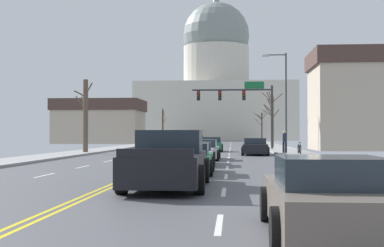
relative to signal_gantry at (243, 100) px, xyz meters
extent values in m
cube|color=#505055|center=(-4.74, -12.79, -4.88)|extent=(14.00, 180.00, 0.06)
cube|color=yellow|center=(-4.86, -12.79, -4.84)|extent=(0.10, 176.40, 0.00)
cube|color=yellow|center=(-4.62, -12.79, -4.84)|extent=(0.10, 176.40, 0.00)
cube|color=silver|center=(-1.24, -42.09, -4.84)|extent=(0.12, 2.20, 0.00)
cube|color=silver|center=(-1.24, -36.89, -4.84)|extent=(0.12, 2.20, 0.00)
cube|color=silver|center=(-1.24, -31.69, -4.84)|extent=(0.12, 2.20, 0.00)
cube|color=silver|center=(-1.24, -26.49, -4.84)|extent=(0.12, 2.20, 0.00)
cube|color=silver|center=(-1.24, -21.29, -4.84)|extent=(0.12, 2.20, 0.00)
cube|color=silver|center=(-1.24, -16.09, -4.84)|extent=(0.12, 2.20, 0.00)
cube|color=silver|center=(-1.24, -10.89, -4.84)|extent=(0.12, 2.20, 0.00)
cube|color=silver|center=(-1.24, -5.69, -4.84)|extent=(0.12, 2.20, 0.00)
cube|color=silver|center=(-1.24, -0.49, -4.84)|extent=(0.12, 2.20, 0.00)
cube|color=silver|center=(-1.24, 4.71, -4.84)|extent=(0.12, 2.20, 0.00)
cube|color=silver|center=(-1.24, 9.91, -4.84)|extent=(0.12, 2.20, 0.00)
cube|color=silver|center=(-1.24, 15.11, -4.84)|extent=(0.12, 2.20, 0.00)
cube|color=silver|center=(-1.24, 20.31, -4.84)|extent=(0.12, 2.20, 0.00)
cube|color=silver|center=(-1.24, 25.51, -4.84)|extent=(0.12, 2.20, 0.00)
cube|color=silver|center=(-1.24, 30.71, -4.84)|extent=(0.12, 2.20, 0.00)
cube|color=silver|center=(-1.24, 35.91, -4.84)|extent=(0.12, 2.20, 0.00)
cube|color=silver|center=(-1.24, 41.11, -4.84)|extent=(0.12, 2.20, 0.00)
cube|color=silver|center=(-1.24, 46.31, -4.84)|extent=(0.12, 2.20, 0.00)
cube|color=silver|center=(-1.24, 51.51, -4.84)|extent=(0.12, 2.20, 0.00)
cube|color=silver|center=(-8.24, -31.69, -4.84)|extent=(0.12, 2.20, 0.00)
cube|color=silver|center=(-8.24, -26.49, -4.84)|extent=(0.12, 2.20, 0.00)
cube|color=silver|center=(-8.24, -21.29, -4.84)|extent=(0.12, 2.20, 0.00)
cube|color=silver|center=(-8.24, -16.09, -4.84)|extent=(0.12, 2.20, 0.00)
cube|color=silver|center=(-8.24, -10.89, -4.84)|extent=(0.12, 2.20, 0.00)
cube|color=silver|center=(-8.24, -5.69, -4.84)|extent=(0.12, 2.20, 0.00)
cube|color=silver|center=(-8.24, -0.49, -4.84)|extent=(0.12, 2.20, 0.00)
cube|color=silver|center=(-8.24, 4.71, -4.84)|extent=(0.12, 2.20, 0.00)
cube|color=silver|center=(-8.24, 9.91, -4.84)|extent=(0.12, 2.20, 0.00)
cube|color=silver|center=(-8.24, 15.11, -4.84)|extent=(0.12, 2.20, 0.00)
cube|color=silver|center=(-8.24, 20.31, -4.84)|extent=(0.12, 2.20, 0.00)
cube|color=silver|center=(-8.24, 25.51, -4.84)|extent=(0.12, 2.20, 0.00)
cube|color=silver|center=(-8.24, 30.71, -4.84)|extent=(0.12, 2.20, 0.00)
cube|color=silver|center=(-8.24, 35.91, -4.84)|extent=(0.12, 2.20, 0.00)
cube|color=silver|center=(-8.24, 41.11, -4.84)|extent=(0.12, 2.20, 0.00)
cube|color=silver|center=(-8.24, 46.31, -4.84)|extent=(0.12, 2.20, 0.00)
cube|color=silver|center=(-8.24, 51.51, -4.84)|extent=(0.12, 2.20, 0.00)
cube|color=gray|center=(3.76, -12.79, -4.78)|extent=(3.00, 180.00, 0.14)
cube|color=gray|center=(-13.24, -12.79, -4.78)|extent=(3.00, 180.00, 0.14)
cylinder|color=#28282D|center=(2.86, 0.01, -1.64)|extent=(0.22, 0.22, 6.14)
cylinder|color=#28282D|center=(-1.04, 0.01, 1.03)|extent=(7.80, 0.16, 0.16)
cube|color=black|center=(0.13, 0.01, 0.47)|extent=(0.32, 0.28, 0.92)
sphere|color=red|center=(0.13, -0.15, 0.75)|extent=(0.22, 0.22, 0.22)
sphere|color=#332B05|center=(0.13, -0.15, 0.47)|extent=(0.22, 0.22, 0.22)
sphere|color=black|center=(0.13, -0.15, 0.19)|extent=(0.22, 0.22, 0.22)
cube|color=black|center=(-2.21, 0.01, 0.47)|extent=(0.32, 0.28, 0.92)
sphere|color=red|center=(-2.21, -0.15, 0.75)|extent=(0.22, 0.22, 0.22)
sphere|color=#332B05|center=(-2.21, -0.15, 0.47)|extent=(0.22, 0.22, 0.22)
sphere|color=black|center=(-2.21, -0.15, 0.19)|extent=(0.22, 0.22, 0.22)
cube|color=black|center=(-4.32, 0.01, 0.47)|extent=(0.32, 0.28, 0.92)
sphere|color=red|center=(-4.32, -0.15, 0.75)|extent=(0.22, 0.22, 0.22)
sphere|color=#332B05|center=(-4.32, -0.15, 0.47)|extent=(0.22, 0.22, 0.22)
sphere|color=black|center=(-4.32, -0.15, 0.19)|extent=(0.22, 0.22, 0.22)
cube|color=#146033|center=(1.14, 0.03, 1.48)|extent=(1.90, 0.06, 0.70)
cylinder|color=#333338|center=(3.46, -7.42, -0.62)|extent=(0.14, 0.14, 8.17)
cylinder|color=#333338|center=(2.61, -7.42, 3.32)|extent=(1.69, 0.09, 0.09)
cube|color=#B2B2AD|center=(1.76, -7.42, 3.25)|extent=(0.56, 0.24, 0.16)
cube|color=beige|center=(-4.74, 71.71, 1.67)|extent=(35.93, 20.69, 13.05)
cylinder|color=beige|center=(-4.74, 71.71, 12.63)|extent=(15.35, 15.35, 8.87)
sphere|color=gray|center=(-4.74, 71.71, 19.77)|extent=(15.48, 15.48, 15.48)
cube|color=#1E7247|center=(-2.87, -4.38, -4.36)|extent=(1.93, 4.30, 0.65)
cube|color=#232D38|center=(-2.87, -4.65, -3.80)|extent=(1.67, 2.12, 0.48)
cylinder|color=black|center=(-3.82, -3.08, -4.53)|extent=(0.23, 0.64, 0.64)
cylinder|color=black|center=(-1.98, -3.04, -4.53)|extent=(0.23, 0.64, 0.64)
cylinder|color=black|center=(-3.77, -5.73, -4.53)|extent=(0.23, 0.64, 0.64)
cylinder|color=black|center=(-1.92, -5.69, -4.53)|extent=(0.23, 0.64, 0.64)
cube|color=black|center=(0.70, -11.70, -4.36)|extent=(1.94, 4.48, 0.66)
cube|color=#232D38|center=(0.70, -11.79, -3.80)|extent=(1.65, 2.01, 0.46)
cylinder|color=black|center=(-0.16, -10.30, -4.53)|extent=(0.24, 0.65, 0.64)
cylinder|color=black|center=(1.65, -10.35, -4.53)|extent=(0.24, 0.65, 0.64)
cylinder|color=black|center=(-0.24, -13.04, -4.53)|extent=(0.24, 0.65, 0.64)
cylinder|color=black|center=(1.57, -13.10, -4.53)|extent=(0.24, 0.65, 0.64)
cube|color=#9EA3A8|center=(-2.77, -19.02, -4.38)|extent=(1.81, 4.65, 0.62)
cube|color=#232D38|center=(-2.78, -19.32, -3.83)|extent=(1.58, 2.25, 0.47)
cylinder|color=black|center=(-3.65, -17.58, -4.53)|extent=(0.22, 0.64, 0.64)
cylinder|color=black|center=(-1.88, -17.59, -4.53)|extent=(0.22, 0.64, 0.64)
cylinder|color=black|center=(-3.67, -20.45, -4.53)|extent=(0.22, 0.64, 0.64)
cylinder|color=black|center=(-1.90, -20.46, -4.53)|extent=(0.22, 0.64, 0.64)
cube|color=silver|center=(-2.92, -24.62, -4.38)|extent=(1.99, 4.47, 0.61)
cube|color=#232D38|center=(-2.92, -24.76, -3.87)|extent=(1.71, 2.19, 0.41)
cylinder|color=black|center=(-3.90, -23.28, -4.53)|extent=(0.24, 0.65, 0.64)
cylinder|color=black|center=(-2.03, -23.22, -4.53)|extent=(0.24, 0.65, 0.64)
cylinder|color=black|center=(-3.82, -26.02, -4.53)|extent=(0.24, 0.65, 0.64)
cylinder|color=black|center=(-1.95, -25.96, -4.53)|extent=(0.24, 0.65, 0.64)
cube|color=#1E7247|center=(-2.78, -30.37, -4.38)|extent=(1.89, 4.45, 0.62)
cube|color=#232D38|center=(-2.78, -30.67, -3.84)|extent=(1.64, 2.12, 0.46)
cylinder|color=black|center=(-3.71, -29.01, -4.53)|extent=(0.23, 0.64, 0.64)
cylinder|color=black|center=(-1.88, -28.99, -4.53)|extent=(0.23, 0.64, 0.64)
cylinder|color=black|center=(-3.68, -31.76, -4.53)|extent=(0.23, 0.64, 0.64)
cylinder|color=black|center=(-1.85, -31.74, -4.53)|extent=(0.23, 0.64, 0.64)
cube|color=black|center=(-2.93, -35.96, -4.22)|extent=(2.13, 5.59, 0.81)
cube|color=#1E2833|center=(-2.94, -35.18, -3.47)|extent=(1.93, 1.91, 0.70)
cube|color=black|center=(-2.91, -38.69, -3.71)|extent=(1.91, 0.12, 0.22)
cylinder|color=black|center=(-3.99, -34.30, -4.45)|extent=(0.29, 0.80, 0.80)
cylinder|color=black|center=(-1.91, -34.28, -4.45)|extent=(0.29, 0.80, 0.80)
cylinder|color=black|center=(-3.96, -37.64, -4.45)|extent=(0.29, 0.80, 0.80)
cylinder|color=black|center=(-1.88, -37.62, -4.45)|extent=(0.29, 0.80, 0.80)
cube|color=#6B6056|center=(0.51, -43.02, -4.37)|extent=(1.79, 4.30, 0.64)
cube|color=#232D38|center=(0.51, -43.24, -3.81)|extent=(1.57, 1.84, 0.46)
cylinder|color=black|center=(-0.37, -41.69, -4.53)|extent=(0.22, 0.64, 0.64)
cylinder|color=black|center=(1.40, -41.69, -4.53)|extent=(0.22, 0.64, 0.64)
cylinder|color=black|center=(-0.38, -44.35, -4.53)|extent=(0.22, 0.64, 0.64)
cube|color=black|center=(-10.03, 5.45, -4.39)|extent=(2.06, 4.66, 0.60)
cube|color=#232D38|center=(-10.04, 5.59, -3.86)|extent=(1.74, 2.21, 0.44)
cylinder|color=black|center=(-9.03, 4.06, -4.53)|extent=(0.24, 0.65, 0.64)
cylinder|color=black|center=(-10.93, 4.00, -4.53)|extent=(0.24, 0.65, 0.64)
cylinder|color=black|center=(-9.13, 6.91, -4.53)|extent=(0.24, 0.65, 0.64)
cylinder|color=black|center=(-11.03, 6.85, -4.53)|extent=(0.24, 0.65, 0.64)
cube|color=#9EA3A8|center=(-10.13, 17.19, -4.38)|extent=(2.03, 4.73, 0.61)
cube|color=#232D38|center=(-10.12, 17.50, -3.88)|extent=(1.72, 2.18, 0.39)
cylinder|color=black|center=(-9.25, 15.71, -4.53)|extent=(0.24, 0.65, 0.64)
cylinder|color=black|center=(-11.12, 15.77, -4.53)|extent=(0.24, 0.65, 0.64)
cylinder|color=black|center=(-9.15, 18.60, -4.53)|extent=(0.24, 0.65, 0.64)
cylinder|color=black|center=(-11.02, 18.66, -4.53)|extent=(0.24, 0.65, 0.64)
cube|color=#B71414|center=(-6.33, 30.65, -4.34)|extent=(1.87, 4.32, 0.70)
cube|color=#232D38|center=(-6.34, 30.95, -3.75)|extent=(1.60, 2.17, 0.47)
cylinder|color=black|center=(-5.42, 29.34, -4.53)|extent=(0.24, 0.65, 0.64)
cylinder|color=black|center=(-7.18, 29.30, -4.53)|extent=(0.24, 0.65, 0.64)
cylinder|color=black|center=(-5.48, 32.00, -4.53)|extent=(0.24, 0.65, 0.64)
cylinder|color=black|center=(-7.25, 31.96, -4.53)|extent=(0.24, 0.65, 0.64)
cube|color=#B2A38E|center=(-22.14, 31.20, -2.26)|extent=(13.20, 9.29, 5.17)
cube|color=#47332D|center=(-22.14, 31.20, 1.22)|extent=(13.73, 9.66, 1.80)
cube|color=#B2A38E|center=(13.71, 0.80, -0.83)|extent=(13.54, 8.08, 8.04)
cube|color=#47332D|center=(13.71, 0.80, 4.00)|extent=(14.08, 8.40, 1.61)
cylinder|color=#4C3D2D|center=(3.50, 7.76, -1.90)|extent=(0.26, 0.26, 5.62)
cylinder|color=#4C3D2D|center=(4.08, 8.29, 0.76)|extent=(1.26, 1.16, 1.11)
cylinder|color=#4C3D2D|center=(3.20, 8.08, 0.74)|extent=(0.74, 0.77, 1.52)
cylinder|color=#4C3D2D|center=(2.99, 7.24, -0.75)|extent=(1.11, 1.13, 1.32)
cylinder|color=#4C3D2D|center=(3.41, 8.40, -1.08)|extent=(0.26, 1.32, 0.78)
cylinder|color=#4C3D2D|center=(2.91, 7.59, 0.76)|extent=(1.26, 0.42, 1.17)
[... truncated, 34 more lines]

